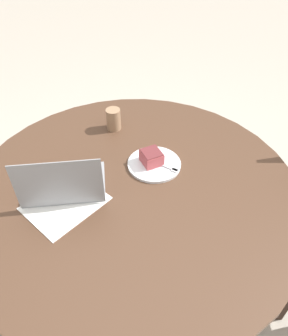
{
  "coord_description": "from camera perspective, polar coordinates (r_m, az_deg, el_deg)",
  "views": [
    {
      "loc": [
        0.89,
        0.3,
        1.72
      ],
      "look_at": [
        -0.07,
        0.03,
        0.8
      ],
      "focal_mm": 35.0,
      "sensor_mm": 36.0,
      "label": 1
    }
  ],
  "objects": [
    {
      "name": "ground_plane",
      "position": [
        1.96,
        -1.38,
        -18.85
      ],
      "size": [
        12.0,
        12.0,
        0.0
      ],
      "primitive_type": "plane",
      "color": "#B7AD9E"
    },
    {
      "name": "dining_table",
      "position": [
        1.43,
        -1.8,
        -6.39
      ],
      "size": [
        1.37,
        1.37,
        0.76
      ],
      "color": "#4C3323",
      "rests_on": "ground_plane"
    },
    {
      "name": "paper_document",
      "position": [
        1.31,
        -13.53,
        -6.0
      ],
      "size": [
        0.36,
        0.33,
        0.0
      ],
      "rotation": [
        0.0,
        0.0,
        -0.47
      ],
      "color": "white",
      "rests_on": "dining_table"
    },
    {
      "name": "plate",
      "position": [
        1.43,
        1.79,
        0.7
      ],
      "size": [
        0.23,
        0.23,
        0.01
      ],
      "color": "silver",
      "rests_on": "dining_table"
    },
    {
      "name": "cake_slice",
      "position": [
        1.41,
        1.32,
        1.89
      ],
      "size": [
        0.12,
        0.12,
        0.06
      ],
      "rotation": [
        0.0,
        0.0,
        0.72
      ],
      "color": "#B74C51",
      "rests_on": "plate"
    },
    {
      "name": "fork",
      "position": [
        1.41,
        3.5,
        0.43
      ],
      "size": [
        0.07,
        0.17,
        0.0
      ],
      "rotation": [
        0.0,
        0.0,
        7.57
      ],
      "color": "silver",
      "rests_on": "plate"
    },
    {
      "name": "coffee_glass",
      "position": [
        1.62,
        -5.33,
        8.45
      ],
      "size": [
        0.07,
        0.07,
        0.11
      ],
      "color": "#997556",
      "rests_on": "dining_table"
    },
    {
      "name": "laptop",
      "position": [
        1.33,
        -13.76,
        -2.69
      ],
      "size": [
        0.33,
        0.38,
        0.23
      ],
      "rotation": [
        0.0,
        0.0,
        8.24
      ],
      "color": "gray",
      "rests_on": "dining_table"
    }
  ]
}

